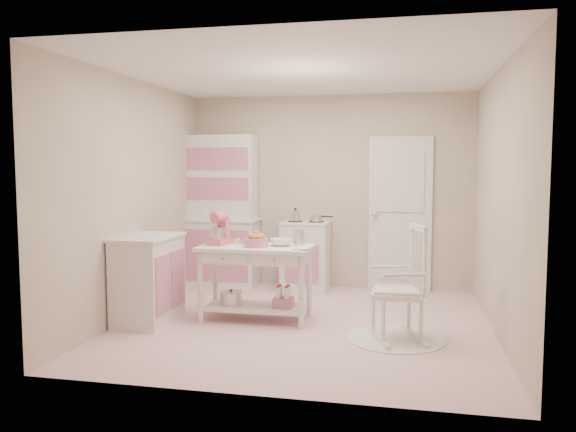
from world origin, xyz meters
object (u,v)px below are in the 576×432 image
(work_table, at_px, (256,283))
(stand_mixer, at_px, (219,229))
(hutch, at_px, (220,211))
(bread_basket, at_px, (256,243))
(stove, at_px, (306,256))
(base_cabinet, at_px, (148,279))
(rocking_chair, at_px, (397,282))

(work_table, relative_size, stand_mixer, 3.53)
(hutch, bearing_deg, bread_basket, -60.08)
(hutch, relative_size, work_table, 1.73)
(stove, bearing_deg, bread_basket, -98.66)
(base_cabinet, height_order, work_table, base_cabinet)
(base_cabinet, distance_m, stand_mixer, 0.91)
(stove, bearing_deg, rocking_chair, -57.85)
(bread_basket, bearing_deg, hutch, 119.92)
(bread_basket, bearing_deg, work_table, 111.80)
(stove, relative_size, bread_basket, 3.68)
(work_table, bearing_deg, rocking_chair, -14.63)
(hutch, xyz_separation_m, rocking_chair, (2.42, -2.00, -0.49))
(hutch, distance_m, rocking_chair, 3.18)
(hutch, relative_size, base_cabinet, 2.26)
(rocking_chair, bearing_deg, stove, 103.49)
(hutch, distance_m, stove, 1.33)
(hutch, xyz_separation_m, base_cabinet, (-0.16, -1.92, -0.58))
(stove, xyz_separation_m, bread_basket, (-0.25, -1.61, 0.39))
(base_cabinet, bearing_deg, stand_mixer, 26.20)
(rocking_chair, distance_m, bread_basket, 1.54)
(base_cabinet, bearing_deg, bread_basket, 13.20)
(stove, relative_size, stand_mixer, 2.71)
(stove, xyz_separation_m, stand_mixer, (-0.69, -1.54, 0.51))
(stove, height_order, stand_mixer, stand_mixer)
(hutch, bearing_deg, work_table, -59.84)
(hutch, height_order, rocking_chair, hutch)
(stove, xyz_separation_m, rocking_chair, (1.22, -1.95, 0.09))
(hutch, distance_m, base_cabinet, 2.01)
(work_table, height_order, bread_basket, bread_basket)
(base_cabinet, distance_m, rocking_chair, 2.59)
(stove, height_order, bread_basket, stove)
(work_table, xyz_separation_m, stand_mixer, (-0.42, 0.02, 0.57))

